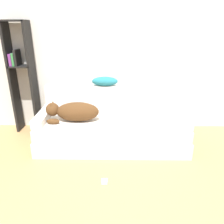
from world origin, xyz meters
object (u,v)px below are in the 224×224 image
throw_pillow (105,81)px  bookshelf (22,74)px  dog (74,112)px  laptop (116,120)px  power_adapter (104,181)px  couch (112,132)px

throw_pillow → bookshelf: bearing=175.4°
throw_pillow → dog: bearing=-135.1°
laptop → bookshelf: 1.66m
dog → power_adapter: size_ratio=10.87×
couch → bookshelf: size_ratio=1.22×
dog → throw_pillow: throw_pillow is taller
laptop → power_adapter: (-0.13, -0.87, -0.39)m
couch → dog: dog is taller
couch → laptop: 0.22m
bookshelf → power_adapter: 2.14m
throw_pillow → laptop: bearing=-66.5°
dog → bookshelf: size_ratio=0.43×
bookshelf → laptop: bearing=-18.7°
laptop → power_adapter: bearing=-94.2°
laptop → bookshelf: (-1.48, 0.50, 0.55)m
couch → throw_pillow: bearing=107.6°
couch → throw_pillow: (-0.12, 0.36, 0.67)m
dog → bookshelf: (-0.88, 0.53, 0.42)m
laptop → throw_pillow: 0.63m
bookshelf → power_adapter: size_ratio=25.23×
couch → power_adapter: couch is taller
couch → power_adapter: (-0.07, -0.90, -0.18)m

